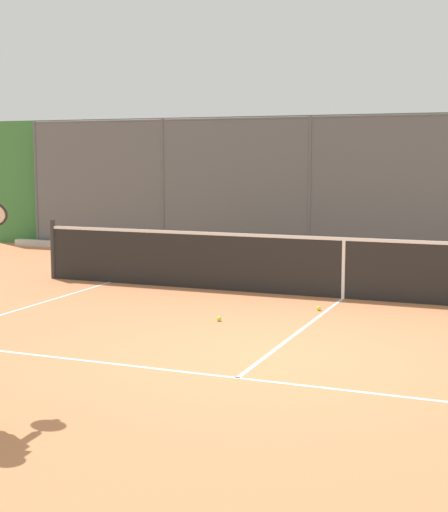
# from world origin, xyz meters

# --- Properties ---
(ground_plane) EXTENTS (60.00, 60.00, 0.00)m
(ground_plane) POSITION_xyz_m (0.00, 0.00, 0.00)
(ground_plane) COLOR #C67A4C
(court_line_markings) EXTENTS (8.38, 8.50, 0.01)m
(court_line_markings) POSITION_xyz_m (0.00, 1.37, 0.00)
(court_line_markings) COLOR white
(court_line_markings) RESTS_ON ground
(fence_backdrop) EXTENTS (20.41, 1.37, 3.08)m
(fence_backdrop) POSITION_xyz_m (0.00, -8.59, 1.53)
(fence_backdrop) COLOR #565B60
(fence_backdrop) RESTS_ON ground
(tennis_net) EXTENTS (10.76, 0.09, 1.07)m
(tennis_net) POSITION_xyz_m (0.00, -3.67, 0.49)
(tennis_net) COLOR #2D2D2D
(tennis_net) RESTS_ON ground
(tennis_ball_near_net) EXTENTS (0.07, 0.07, 0.07)m
(tennis_ball_near_net) POSITION_xyz_m (0.11, -2.61, 0.03)
(tennis_ball_near_net) COLOR #CCDB33
(tennis_ball_near_net) RESTS_ON ground
(tennis_ball_by_sideline) EXTENTS (0.07, 0.07, 0.07)m
(tennis_ball_by_sideline) POSITION_xyz_m (1.18, -1.41, 0.03)
(tennis_ball_by_sideline) COLOR #C1D138
(tennis_ball_by_sideline) RESTS_ON ground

